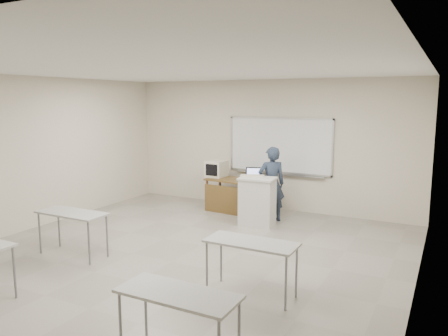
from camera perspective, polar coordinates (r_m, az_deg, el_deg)
The scene contains 10 objects.
floor at distance 7.12m, azimuth -6.86°, elevation -12.09°, with size 7.00×8.00×0.01m, color gray.
whiteboard at distance 10.11m, azimuth 7.27°, elevation 2.82°, with size 2.48×0.10×1.31m.
student_desks at distance 5.90m, azimuth -14.53°, elevation -9.85°, with size 4.40×2.20×0.73m.
instructor_desk at distance 9.87m, azimuth 1.20°, elevation -2.88°, with size 1.32×0.66×0.75m.
podium at distance 8.90m, azimuth 4.37°, elevation -4.38°, with size 0.71×0.52×0.99m.
crt_monitor at distance 10.25m, azimuth -0.96°, elevation -0.09°, with size 0.41×0.46×0.39m.
laptop at distance 9.89m, azimuth 3.97°, elevation -1.19°, with size 0.36×0.33×0.27m.
mouse at distance 9.88m, azimuth 2.66°, elevation -1.42°, with size 0.11×0.07×0.04m, color #B3B4BB.
keyboard at distance 8.92m, azimuth 3.73°, elevation -1.01°, with size 0.48×0.16×0.03m, color beige.
presenter at distance 9.20m, azimuth 6.21°, elevation -2.10°, with size 0.58×0.38×1.58m, color black.
Camera 1 is at (3.80, -5.46, 2.54)m, focal length 35.00 mm.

